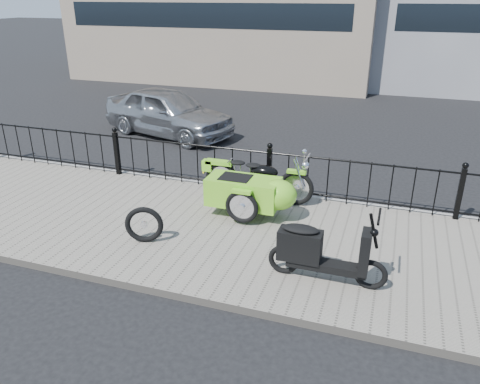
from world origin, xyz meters
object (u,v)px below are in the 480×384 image
(spare_tire, at_px, (144,225))
(sedan_car, at_px, (168,112))
(motorcycle_sidecar, at_px, (255,189))
(scooter, at_px, (319,252))

(spare_tire, height_order, sedan_car, sedan_car)
(motorcycle_sidecar, height_order, scooter, scooter)
(motorcycle_sidecar, distance_m, spare_tire, 2.13)
(motorcycle_sidecar, distance_m, sedan_car, 6.07)
(spare_tire, relative_size, sedan_car, 0.15)
(scooter, bearing_deg, motorcycle_sidecar, 129.73)
(scooter, height_order, spare_tire, scooter)
(sedan_car, bearing_deg, spare_tire, -140.43)
(spare_tire, bearing_deg, motorcycle_sidecar, 49.49)
(motorcycle_sidecar, bearing_deg, spare_tire, -130.51)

